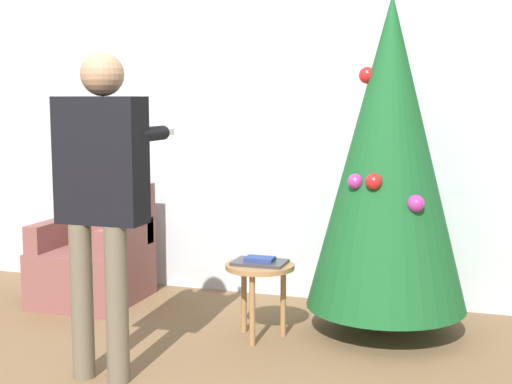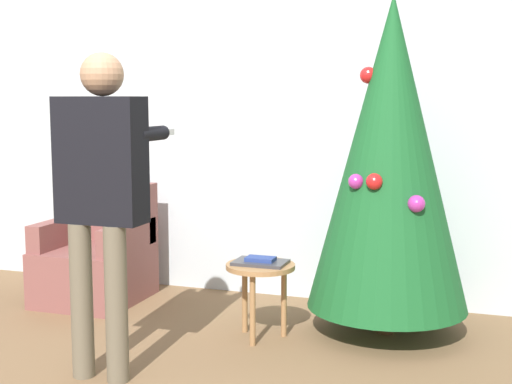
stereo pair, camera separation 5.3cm
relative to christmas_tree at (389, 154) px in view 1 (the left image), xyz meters
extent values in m
cube|color=silver|center=(-1.18, 0.66, 0.19)|extent=(8.00, 0.06, 2.70)
cylinder|color=brown|center=(0.00, 0.00, -1.07)|extent=(0.10, 0.10, 0.18)
cone|color=#195B28|center=(0.00, 0.00, 0.00)|extent=(1.02, 1.02, 1.96)
sphere|color=red|center=(-0.14, -0.02, 0.49)|extent=(0.11, 0.11, 0.11)
sphere|color=#B23399|center=(0.13, 0.18, 0.17)|extent=(0.10, 0.10, 0.10)
sphere|color=red|center=(-0.05, -0.30, -0.14)|extent=(0.10, 0.10, 0.10)
sphere|color=#B23399|center=(0.20, -0.27, -0.27)|extent=(0.10, 0.10, 0.10)
sphere|color=#B23399|center=(-0.16, -0.26, -0.15)|extent=(0.09, 0.09, 0.09)
cube|color=brown|center=(-2.17, 0.05, -0.95)|extent=(0.69, 0.76, 0.40)
cube|color=brown|center=(-2.17, 0.35, -0.52)|extent=(0.69, 0.14, 0.46)
cube|color=brown|center=(-2.46, 0.05, -0.65)|extent=(0.12, 0.68, 0.20)
cube|color=brown|center=(-1.89, 0.05, -0.65)|extent=(0.12, 0.68, 0.20)
cylinder|color=#6B604C|center=(-1.45, -1.25, -0.74)|extent=(0.12, 0.12, 0.84)
cylinder|color=#6B604C|center=(-1.24, -1.25, -0.74)|extent=(0.12, 0.12, 0.84)
cube|color=black|center=(-1.34, -1.19, 0.02)|extent=(0.47, 0.20, 0.67)
sphere|color=tan|center=(-1.34, -1.16, 0.47)|extent=(0.23, 0.23, 0.23)
cylinder|color=black|center=(-1.54, -1.00, 0.15)|extent=(0.08, 0.30, 0.08)
cylinder|color=black|center=(-1.15, -1.00, 0.15)|extent=(0.08, 0.30, 0.08)
cube|color=white|center=(-1.15, -0.81, 0.15)|extent=(0.04, 0.14, 0.04)
cylinder|color=#A37547|center=(-0.74, -0.35, -0.70)|extent=(0.43, 0.43, 0.03)
cylinder|color=#A37547|center=(-0.74, -0.50, -0.93)|extent=(0.04, 0.04, 0.45)
cylinder|color=#A37547|center=(-0.61, -0.27, -0.93)|extent=(0.04, 0.04, 0.45)
cylinder|color=#A37547|center=(-0.87, -0.27, -0.93)|extent=(0.04, 0.04, 0.45)
cube|color=#38383D|center=(-0.74, -0.35, -0.67)|extent=(0.33, 0.22, 0.02)
cube|color=navy|center=(-0.74, -0.35, -0.65)|extent=(0.18, 0.11, 0.02)
camera|label=1|loc=(0.58, -4.49, 0.34)|focal=50.00mm
camera|label=2|loc=(0.63, -4.47, 0.34)|focal=50.00mm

